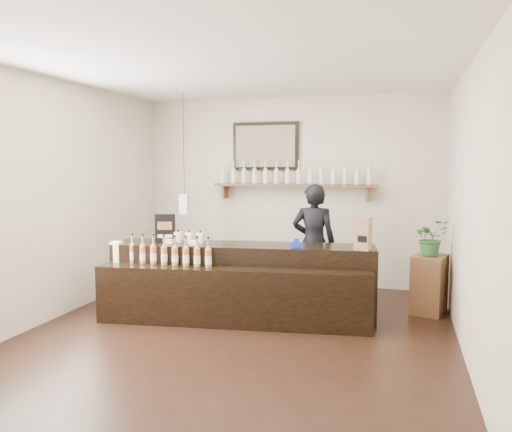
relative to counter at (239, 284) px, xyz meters
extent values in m
plane|color=black|center=(0.16, -0.58, -0.41)|extent=(5.00, 5.00, 0.00)
plane|color=beige|center=(0.16, 1.92, 0.99)|extent=(4.50, 0.00, 4.50)
plane|color=beige|center=(0.16, -3.08, 0.99)|extent=(4.50, 0.00, 4.50)
plane|color=beige|center=(-2.09, -0.58, 0.99)|extent=(0.00, 5.00, 5.00)
plane|color=beige|center=(2.41, -0.58, 0.99)|extent=(0.00, 5.00, 5.00)
plane|color=white|center=(0.16, -0.58, 2.39)|extent=(5.00, 5.00, 0.00)
cube|color=brown|center=(0.26, 1.79, 1.09)|extent=(2.40, 0.25, 0.04)
cube|color=brown|center=(-0.82, 1.82, 0.97)|extent=(0.04, 0.20, 0.20)
cube|color=brown|center=(1.34, 1.82, 0.97)|extent=(0.04, 0.20, 0.20)
cube|color=black|center=(-0.19, 1.89, 1.67)|extent=(1.02, 0.04, 0.72)
cube|color=#4C4231|center=(-0.19, 1.86, 1.67)|extent=(0.92, 0.01, 0.62)
cube|color=white|center=(-1.14, 1.02, 0.84)|extent=(0.12, 0.12, 0.28)
cylinder|color=black|center=(-1.14, 1.02, 1.69)|extent=(0.01, 0.01, 1.41)
cylinder|color=silver|center=(-0.84, 1.79, 1.21)|extent=(0.07, 0.07, 0.20)
cone|color=silver|center=(-0.84, 1.79, 1.34)|extent=(0.07, 0.07, 0.05)
cylinder|color=silver|center=(-0.84, 1.79, 1.40)|extent=(0.02, 0.02, 0.07)
cylinder|color=gold|center=(-0.84, 1.79, 1.45)|extent=(0.03, 0.03, 0.02)
cylinder|color=white|center=(-0.84, 1.79, 1.19)|extent=(0.07, 0.07, 0.09)
cylinder|color=silver|center=(-0.67, 1.79, 1.21)|extent=(0.07, 0.07, 0.20)
cone|color=silver|center=(-0.67, 1.79, 1.34)|extent=(0.07, 0.07, 0.05)
cylinder|color=silver|center=(-0.67, 1.79, 1.40)|extent=(0.02, 0.02, 0.07)
cylinder|color=gold|center=(-0.67, 1.79, 1.45)|extent=(0.03, 0.03, 0.02)
cylinder|color=white|center=(-0.67, 1.79, 1.19)|extent=(0.07, 0.07, 0.09)
cylinder|color=silver|center=(-0.50, 1.79, 1.21)|extent=(0.07, 0.07, 0.20)
cone|color=silver|center=(-0.50, 1.79, 1.34)|extent=(0.07, 0.07, 0.05)
cylinder|color=silver|center=(-0.50, 1.79, 1.40)|extent=(0.02, 0.02, 0.07)
cylinder|color=gold|center=(-0.50, 1.79, 1.45)|extent=(0.03, 0.03, 0.02)
cylinder|color=white|center=(-0.50, 1.79, 1.19)|extent=(0.07, 0.07, 0.09)
cylinder|color=silver|center=(-0.33, 1.79, 1.21)|extent=(0.07, 0.07, 0.20)
cone|color=silver|center=(-0.33, 1.79, 1.34)|extent=(0.07, 0.07, 0.05)
cylinder|color=silver|center=(-0.33, 1.79, 1.40)|extent=(0.02, 0.02, 0.07)
cylinder|color=gold|center=(-0.33, 1.79, 1.45)|extent=(0.03, 0.03, 0.02)
cylinder|color=white|center=(-0.33, 1.79, 1.19)|extent=(0.07, 0.07, 0.09)
cylinder|color=silver|center=(-0.16, 1.79, 1.21)|extent=(0.07, 0.07, 0.20)
cone|color=silver|center=(-0.16, 1.79, 1.34)|extent=(0.07, 0.07, 0.05)
cylinder|color=silver|center=(-0.16, 1.79, 1.40)|extent=(0.02, 0.02, 0.07)
cylinder|color=gold|center=(-0.16, 1.79, 1.45)|extent=(0.03, 0.03, 0.02)
cylinder|color=white|center=(-0.16, 1.79, 1.19)|extent=(0.07, 0.07, 0.09)
cylinder|color=silver|center=(0.01, 1.79, 1.21)|extent=(0.07, 0.07, 0.20)
cone|color=silver|center=(0.01, 1.79, 1.34)|extent=(0.07, 0.07, 0.05)
cylinder|color=silver|center=(0.01, 1.79, 1.40)|extent=(0.02, 0.02, 0.07)
cylinder|color=gold|center=(0.01, 1.79, 1.45)|extent=(0.03, 0.03, 0.02)
cylinder|color=white|center=(0.01, 1.79, 1.19)|extent=(0.07, 0.07, 0.09)
cylinder|color=silver|center=(0.18, 1.79, 1.21)|extent=(0.07, 0.07, 0.20)
cone|color=silver|center=(0.18, 1.79, 1.34)|extent=(0.07, 0.07, 0.05)
cylinder|color=silver|center=(0.18, 1.79, 1.40)|extent=(0.02, 0.02, 0.07)
cylinder|color=gold|center=(0.18, 1.79, 1.45)|extent=(0.03, 0.03, 0.02)
cylinder|color=white|center=(0.18, 1.79, 1.19)|extent=(0.07, 0.07, 0.09)
cylinder|color=silver|center=(0.34, 1.79, 1.21)|extent=(0.07, 0.07, 0.20)
cone|color=silver|center=(0.34, 1.79, 1.34)|extent=(0.07, 0.07, 0.05)
cylinder|color=silver|center=(0.34, 1.79, 1.40)|extent=(0.02, 0.02, 0.07)
cylinder|color=gold|center=(0.34, 1.79, 1.45)|extent=(0.03, 0.03, 0.02)
cylinder|color=white|center=(0.34, 1.79, 1.19)|extent=(0.07, 0.07, 0.09)
cylinder|color=silver|center=(0.51, 1.79, 1.21)|extent=(0.07, 0.07, 0.20)
cone|color=silver|center=(0.51, 1.79, 1.34)|extent=(0.07, 0.07, 0.05)
cylinder|color=silver|center=(0.51, 1.79, 1.40)|extent=(0.02, 0.02, 0.07)
cylinder|color=gold|center=(0.51, 1.79, 1.45)|extent=(0.03, 0.03, 0.02)
cylinder|color=white|center=(0.51, 1.79, 1.19)|extent=(0.07, 0.07, 0.09)
cylinder|color=silver|center=(0.68, 1.79, 1.21)|extent=(0.07, 0.07, 0.20)
cone|color=silver|center=(0.68, 1.79, 1.34)|extent=(0.07, 0.07, 0.05)
cylinder|color=silver|center=(0.68, 1.79, 1.40)|extent=(0.02, 0.02, 0.07)
cylinder|color=gold|center=(0.68, 1.79, 1.45)|extent=(0.03, 0.03, 0.02)
cylinder|color=white|center=(0.68, 1.79, 1.19)|extent=(0.07, 0.07, 0.09)
cylinder|color=silver|center=(0.85, 1.79, 1.21)|extent=(0.07, 0.07, 0.20)
cone|color=silver|center=(0.85, 1.79, 1.34)|extent=(0.07, 0.07, 0.05)
cylinder|color=silver|center=(0.85, 1.79, 1.40)|extent=(0.02, 0.02, 0.07)
cylinder|color=gold|center=(0.85, 1.79, 1.45)|extent=(0.03, 0.03, 0.02)
cylinder|color=white|center=(0.85, 1.79, 1.19)|extent=(0.07, 0.07, 0.09)
cylinder|color=silver|center=(1.02, 1.79, 1.21)|extent=(0.07, 0.07, 0.20)
cone|color=silver|center=(1.02, 1.79, 1.34)|extent=(0.07, 0.07, 0.05)
cylinder|color=silver|center=(1.02, 1.79, 1.40)|extent=(0.02, 0.02, 0.07)
cylinder|color=gold|center=(1.02, 1.79, 1.45)|extent=(0.03, 0.03, 0.02)
cylinder|color=white|center=(1.02, 1.79, 1.19)|extent=(0.07, 0.07, 0.09)
cylinder|color=silver|center=(1.19, 1.79, 1.21)|extent=(0.07, 0.07, 0.20)
cone|color=silver|center=(1.19, 1.79, 1.34)|extent=(0.07, 0.07, 0.05)
cylinder|color=silver|center=(1.19, 1.79, 1.40)|extent=(0.02, 0.02, 0.07)
cylinder|color=gold|center=(1.19, 1.79, 1.45)|extent=(0.03, 0.03, 0.02)
cylinder|color=white|center=(1.19, 1.79, 1.19)|extent=(0.07, 0.07, 0.09)
cylinder|color=silver|center=(1.36, 1.79, 1.21)|extent=(0.07, 0.07, 0.20)
cone|color=silver|center=(1.36, 1.79, 1.34)|extent=(0.07, 0.07, 0.05)
cylinder|color=silver|center=(1.36, 1.79, 1.40)|extent=(0.02, 0.02, 0.07)
cylinder|color=gold|center=(1.36, 1.79, 1.45)|extent=(0.03, 0.03, 0.02)
cylinder|color=white|center=(1.36, 1.79, 1.19)|extent=(0.07, 0.07, 0.09)
cube|color=black|center=(0.01, 0.12, 0.02)|extent=(3.14, 0.95, 0.87)
cube|color=black|center=(0.01, -0.29, -0.08)|extent=(3.11, 0.68, 0.66)
cube|color=white|center=(-0.86, -0.09, 0.48)|extent=(0.10, 0.04, 0.05)
cube|color=white|center=(-0.54, -0.09, 0.48)|extent=(0.10, 0.04, 0.05)
cube|color=#F3EE94|center=(-1.43, -0.29, 0.31)|extent=(0.12, 0.12, 0.12)
cube|color=#F3EE94|center=(-1.43, -0.29, 0.43)|extent=(0.12, 0.12, 0.12)
cube|color=silver|center=(-0.95, 0.07, 0.52)|extent=(0.08, 0.08, 0.13)
cube|color=beige|center=(-0.95, 0.03, 0.52)|extent=(0.07, 0.00, 0.06)
cylinder|color=black|center=(-0.95, 0.07, 0.59)|extent=(0.02, 0.02, 0.03)
cube|color=silver|center=(-0.80, 0.07, 0.52)|extent=(0.08, 0.08, 0.13)
cube|color=beige|center=(-0.80, 0.03, 0.52)|extent=(0.07, 0.00, 0.06)
cylinder|color=black|center=(-0.80, 0.07, 0.59)|extent=(0.02, 0.02, 0.03)
cube|color=silver|center=(-0.66, 0.07, 0.52)|extent=(0.08, 0.08, 0.13)
cube|color=beige|center=(-0.66, 0.03, 0.52)|extent=(0.07, 0.00, 0.06)
cylinder|color=black|center=(-0.66, 0.07, 0.59)|extent=(0.02, 0.02, 0.03)
cube|color=silver|center=(-0.51, 0.07, 0.52)|extent=(0.08, 0.08, 0.13)
cube|color=beige|center=(-0.51, 0.03, 0.52)|extent=(0.07, 0.00, 0.06)
cylinder|color=black|center=(-0.51, 0.07, 0.59)|extent=(0.02, 0.02, 0.03)
cylinder|color=#AE6B3B|center=(-1.22, -0.29, 0.35)|extent=(0.07, 0.07, 0.20)
cone|color=#AE6B3B|center=(-1.22, -0.29, 0.48)|extent=(0.07, 0.07, 0.05)
cylinder|color=#AE6B3B|center=(-1.22, -0.29, 0.54)|extent=(0.02, 0.02, 0.07)
cylinder|color=black|center=(-1.22, -0.29, 0.58)|extent=(0.03, 0.03, 0.03)
cylinder|color=white|center=(-1.22, -0.29, 0.33)|extent=(0.07, 0.07, 0.09)
cylinder|color=#AE6B3B|center=(-1.08, -0.29, 0.35)|extent=(0.07, 0.07, 0.20)
cone|color=#AE6B3B|center=(-1.08, -0.29, 0.48)|extent=(0.07, 0.07, 0.05)
cylinder|color=#AE6B3B|center=(-1.08, -0.29, 0.54)|extent=(0.02, 0.02, 0.07)
cylinder|color=black|center=(-1.08, -0.29, 0.58)|extent=(0.03, 0.03, 0.03)
cylinder|color=white|center=(-1.08, -0.29, 0.33)|extent=(0.07, 0.07, 0.09)
cylinder|color=#AE6B3B|center=(-0.95, -0.29, 0.35)|extent=(0.07, 0.07, 0.20)
cone|color=#AE6B3B|center=(-0.95, -0.29, 0.48)|extent=(0.07, 0.07, 0.05)
cylinder|color=#AE6B3B|center=(-0.95, -0.29, 0.54)|extent=(0.02, 0.02, 0.07)
cylinder|color=black|center=(-0.95, -0.29, 0.58)|extent=(0.03, 0.03, 0.03)
cylinder|color=white|center=(-0.95, -0.29, 0.33)|extent=(0.07, 0.07, 0.09)
cylinder|color=#AE6B3B|center=(-0.81, -0.29, 0.35)|extent=(0.07, 0.07, 0.20)
cone|color=#AE6B3B|center=(-0.81, -0.29, 0.48)|extent=(0.07, 0.07, 0.05)
cylinder|color=#AE6B3B|center=(-0.81, -0.29, 0.54)|extent=(0.02, 0.02, 0.07)
cylinder|color=black|center=(-0.81, -0.29, 0.58)|extent=(0.03, 0.03, 0.03)
cylinder|color=white|center=(-0.81, -0.29, 0.33)|extent=(0.07, 0.07, 0.09)
cylinder|color=#AE6B3B|center=(-0.67, -0.29, 0.35)|extent=(0.07, 0.07, 0.20)
cone|color=#AE6B3B|center=(-0.67, -0.29, 0.48)|extent=(0.07, 0.07, 0.05)
cylinder|color=#AE6B3B|center=(-0.67, -0.29, 0.54)|extent=(0.02, 0.02, 0.07)
cylinder|color=black|center=(-0.67, -0.29, 0.58)|extent=(0.03, 0.03, 0.03)
cylinder|color=white|center=(-0.67, -0.29, 0.33)|extent=(0.07, 0.07, 0.09)
cylinder|color=#AE6B3B|center=(-0.54, -0.29, 0.35)|extent=(0.07, 0.07, 0.20)
cone|color=#AE6B3B|center=(-0.54, -0.29, 0.48)|extent=(0.07, 0.07, 0.05)
cylinder|color=#AE6B3B|center=(-0.54, -0.29, 0.54)|extent=(0.02, 0.02, 0.07)
cylinder|color=black|center=(-0.54, -0.29, 0.58)|extent=(0.03, 0.03, 0.03)
cylinder|color=white|center=(-0.54, -0.29, 0.33)|extent=(0.07, 0.07, 0.09)
cylinder|color=#AE6B3B|center=(-0.40, -0.29, 0.35)|extent=(0.07, 0.07, 0.20)
cone|color=#AE6B3B|center=(-0.40, -0.29, 0.48)|extent=(0.07, 0.07, 0.05)
cylinder|color=#AE6B3B|center=(-0.40, -0.29, 0.54)|extent=(0.02, 0.02, 0.07)
cylinder|color=black|center=(-0.40, -0.29, 0.58)|extent=(0.03, 0.03, 0.03)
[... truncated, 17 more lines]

